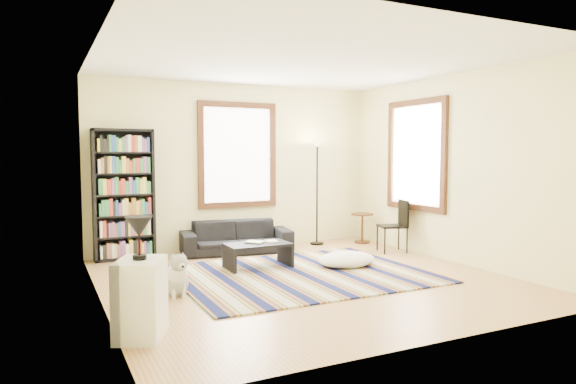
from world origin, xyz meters
name	(u,v)px	position (x,y,z in m)	size (l,w,h in m)	color
floor	(305,283)	(0.00, 0.00, -0.05)	(5.00, 5.00, 0.10)	tan
ceiling	(305,56)	(0.00, 0.00, 2.85)	(5.00, 5.00, 0.10)	white
wall_back	(236,167)	(0.00, 2.55, 1.40)	(5.00, 0.10, 2.80)	#FFF7AB
wall_front	(448,181)	(0.00, -2.55, 1.40)	(5.00, 0.10, 2.80)	#FFF7AB
wall_left	(93,175)	(-2.55, 0.00, 1.40)	(0.10, 5.00, 2.80)	#FFF7AB
wall_right	(455,169)	(2.55, 0.00, 1.40)	(0.10, 5.00, 2.80)	#FFF7AB
window_back	(238,155)	(0.00, 2.47, 1.60)	(1.20, 0.06, 1.60)	white
window_right	(416,155)	(2.47, 0.80, 1.60)	(0.06, 1.20, 1.60)	white
rug	(301,274)	(0.06, 0.23, 0.01)	(3.27, 2.62, 0.02)	#0D1443
sofa	(236,237)	(-0.19, 2.05, 0.26)	(1.79, 0.70, 0.52)	black
bookshelf	(124,195)	(-1.91, 2.32, 1.00)	(0.90, 0.30, 2.00)	black
coffee_table	(258,256)	(-0.32, 0.82, 0.18)	(0.90, 0.50, 0.36)	black
book_a	(251,243)	(-0.42, 0.82, 0.37)	(0.25, 0.19, 0.02)	beige
book_b	(266,241)	(-0.17, 0.87, 0.37)	(0.16, 0.22, 0.02)	beige
floor_cushion	(347,259)	(0.87, 0.36, 0.11)	(0.86, 0.65, 0.22)	white
floor_lamp	(317,193)	(1.38, 2.15, 0.93)	(0.30, 0.30, 1.86)	black
side_table	(362,228)	(2.20, 1.92, 0.27)	(0.40, 0.40, 0.54)	#4A2B12
folding_chair	(392,226)	(2.15, 0.99, 0.43)	(0.42, 0.40, 0.86)	black
white_cabinet	(141,299)	(-2.30, -1.25, 0.35)	(0.38, 0.50, 0.70)	white
table_lamp	(139,238)	(-2.30, -1.25, 0.89)	(0.24, 0.24, 0.38)	black
dog	(174,274)	(-1.71, -0.04, 0.25)	(0.36, 0.50, 0.50)	#AAAAAA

